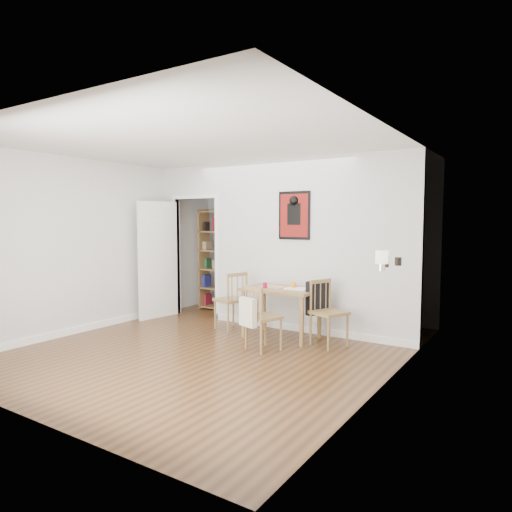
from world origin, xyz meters
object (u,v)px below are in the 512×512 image
Objects in this scene: orange_fruit at (294,285)px; ceramic_jar_a at (384,261)px; chair_left at (231,300)px; chair_right at (328,312)px; red_glass at (265,285)px; ceramic_jar_b at (398,261)px; chair_front at (262,318)px; fireplace at (388,317)px; bookshelf at (219,260)px; mantel_lamp at (382,258)px; notebook at (297,289)px; dining_table at (281,294)px.

orange_fruit is 1.71m from ceramic_jar_a.
chair_left is 1.64m from chair_right.
ceramic_jar_b is at bearing -6.37° from red_glass.
orange_fruit is at bearing 86.91° from chair_front.
chair_front is 9.38× the size of orange_fruit.
bookshelf is at bearing 153.98° from fireplace.
ceramic_jar_a is 0.27m from ceramic_jar_b.
chair_left reaches higher than chair_right.
ceramic_jar_a is at bearing 142.81° from fireplace.
chair_left is at bearing -46.49° from bookshelf.
ceramic_jar_a is at bearing 103.83° from mantel_lamp.
ceramic_jar_a is (1.54, 0.10, 0.80)m from chair_front.
orange_fruit is at bearing 148.22° from notebook.
dining_table is at bearing -171.38° from notebook.
ceramic_jar_a is at bearing -14.19° from red_glass.
chair_front is 10.37× the size of red_glass.
ceramic_jar_a reaches higher than ceramic_jar_b.
red_glass is 1.97m from ceramic_jar_a.
ceramic_jar_b reaches higher than chair_front.
orange_fruit is (0.36, 0.20, 0.00)m from red_glass.
chair_right is at bearing -12.07° from orange_fruit.
ceramic_jar_b is (-0.01, 0.64, -0.08)m from mantel_lamp.
orange_fruit is at bearing 4.03° from chair_left.
chair_front is 6.64× the size of ceramic_jar_a.
chair_right reaches higher than dining_table.
chair_left is 4.28× the size of mantel_lamp.
orange_fruit is at bearing 146.29° from mantel_lamp.
ceramic_jar_b is (0.01, 0.31, 0.59)m from fireplace.
ceramic_jar_a reaches higher than dining_table.
dining_table is 12.96× the size of red_glass.
chair_right is 0.57m from notebook.
dining_table is 3.31× the size of notebook.
red_glass is (-1.93, 0.53, 0.14)m from fireplace.
chair_front reaches higher than dining_table.
ceramic_jar_a is (1.64, -0.59, 0.59)m from dining_table.
ceramic_jar_b is at bearing 90.98° from mantel_lamp.
ceramic_jar_b reaches higher than notebook.
mantel_lamp is 0.65m from ceramic_jar_b.
ceramic_jar_a is (3.65, -1.76, 0.30)m from bookshelf.
mantel_lamp is at bearing -33.71° from orange_fruit.
notebook is at bearing -31.78° from orange_fruit.
chair_right is at bearing -8.36° from notebook.
ceramic_jar_a is at bearing 3.55° from chair_front.
mantel_lamp is (1.59, -1.06, 0.53)m from orange_fruit.
fireplace is at bearing -31.60° from chair_right.
ceramic_jar_a is (-0.10, 0.39, -0.07)m from mantel_lamp.
bookshelf reaches higher than chair_front.
notebook is 1.62m from ceramic_jar_b.
chair_left is 1.10m from orange_fruit.
red_glass is 0.84× the size of ceramic_jar_b.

